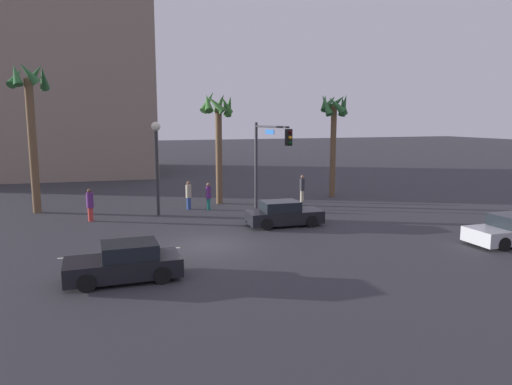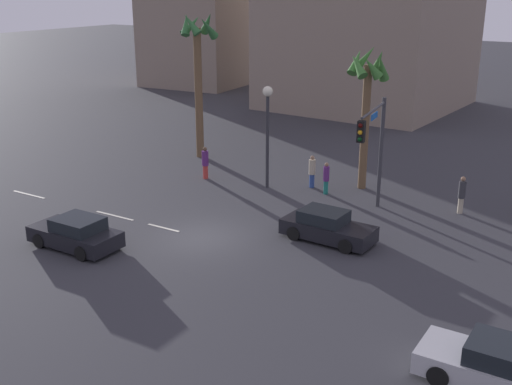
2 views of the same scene
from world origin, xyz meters
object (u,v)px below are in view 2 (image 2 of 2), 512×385
(car_1, at_px, (327,227))
(building_2, at_px, (202,2))
(pedestrian_0, at_px, (205,162))
(pedestrian_3, at_px, (326,177))
(palm_tree_2, at_px, (198,58))
(traffic_signal, at_px, (374,141))
(pedestrian_1, at_px, (462,194))
(pedestrian_2, at_px, (312,171))
(car_2, at_px, (76,234))
(car_3, at_px, (496,366))
(palm_tree_0, at_px, (367,86))
(streetlamp, at_px, (268,117))

(car_1, xyz_separation_m, building_2, (-31.64, 34.48, 8.22))
(pedestrian_0, relative_size, pedestrian_3, 1.07)
(palm_tree_2, bearing_deg, traffic_signal, -18.87)
(traffic_signal, relative_size, pedestrian_1, 2.95)
(car_1, height_order, building_2, building_2)
(pedestrian_2, bearing_deg, car_2, -111.16)
(pedestrian_1, bearing_deg, pedestrian_3, -173.85)
(car_2, bearing_deg, pedestrian_0, 95.69)
(car_2, distance_m, pedestrian_2, 13.76)
(car_3, xyz_separation_m, palm_tree_0, (-10.20, 15.08, 5.06))
(palm_tree_2, relative_size, building_2, 0.52)
(car_2, distance_m, palm_tree_0, 16.82)
(pedestrian_1, distance_m, building_2, 46.08)
(streetlamp, xyz_separation_m, building_2, (-25.53, 29.28, 4.83))
(pedestrian_3, bearing_deg, traffic_signal, -30.53)
(car_3, relative_size, traffic_signal, 0.75)
(car_2, xyz_separation_m, palm_tree_0, (7.37, 14.24, 5.07))
(car_3, xyz_separation_m, building_2, (-40.27, 41.67, 8.21))
(car_2, height_order, pedestrian_2, pedestrian_2)
(traffic_signal, distance_m, streetlamp, 6.76)
(car_2, relative_size, palm_tree_0, 0.52)
(car_3, distance_m, building_2, 58.53)
(building_2, bearing_deg, car_3, -49.75)
(pedestrian_2, bearing_deg, building_2, 134.66)
(palm_tree_2, bearing_deg, pedestrian_1, -6.45)
(pedestrian_2, bearing_deg, car_1, -58.51)
(car_3, bearing_deg, pedestrian_2, 132.67)
(streetlamp, relative_size, palm_tree_0, 0.72)
(car_2, distance_m, building_2, 47.43)
(pedestrian_3, bearing_deg, car_3, -48.73)
(building_2, bearing_deg, pedestrian_1, -41.65)
(traffic_signal, xyz_separation_m, building_2, (-32.15, 30.59, 5.04))
(car_3, bearing_deg, palm_tree_2, 144.15)
(streetlamp, distance_m, pedestrian_2, 3.94)
(pedestrian_0, bearing_deg, building_2, 126.01)
(traffic_signal, bearing_deg, pedestrian_0, 175.30)
(pedestrian_1, bearing_deg, car_3, -72.18)
(car_2, height_order, palm_tree_2, palm_tree_2)
(pedestrian_2, distance_m, building_2, 40.15)
(car_3, bearing_deg, streetlamp, 139.97)
(pedestrian_3, bearing_deg, car_1, -64.35)
(pedestrian_3, bearing_deg, car_2, -116.69)
(traffic_signal, relative_size, streetlamp, 0.99)
(streetlamp, distance_m, pedestrian_0, 4.97)
(pedestrian_1, bearing_deg, palm_tree_2, 173.55)
(traffic_signal, bearing_deg, car_3, -53.76)
(traffic_signal, xyz_separation_m, pedestrian_2, (-4.48, 2.59, -2.85))
(pedestrian_0, distance_m, pedestrian_2, 6.31)
(pedestrian_3, distance_m, palm_tree_0, 5.34)
(pedestrian_1, height_order, palm_tree_0, palm_tree_0)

